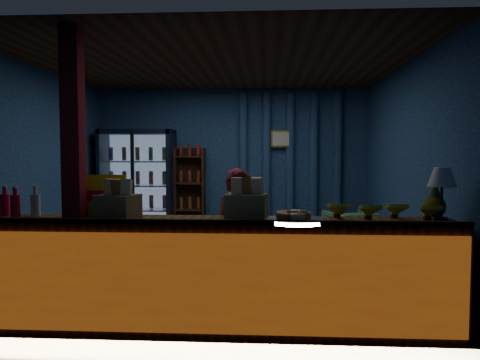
# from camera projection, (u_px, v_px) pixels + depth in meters

# --- Properties ---
(ground) EXTENTS (4.60, 4.60, 0.00)m
(ground) POSITION_uv_depth(u_px,v_px,m) (219.00, 272.00, 5.94)
(ground) COLOR #515154
(ground) RESTS_ON ground
(room_walls) EXTENTS (4.60, 4.60, 4.60)m
(room_walls) POSITION_uv_depth(u_px,v_px,m) (218.00, 149.00, 5.84)
(room_walls) COLOR navy
(room_walls) RESTS_ON ground
(counter) EXTENTS (4.40, 0.57, 0.99)m
(counter) POSITION_uv_depth(u_px,v_px,m) (195.00, 274.00, 4.01)
(counter) COLOR brown
(counter) RESTS_ON ground
(support_post) EXTENTS (0.16, 0.16, 2.60)m
(support_post) POSITION_uv_depth(u_px,v_px,m) (74.00, 178.00, 4.03)
(support_post) COLOR maroon
(support_post) RESTS_ON ground
(beverage_cooler) EXTENTS (1.20, 0.62, 1.90)m
(beverage_cooler) POSITION_uv_depth(u_px,v_px,m) (139.00, 187.00, 7.88)
(beverage_cooler) COLOR black
(beverage_cooler) RESTS_ON ground
(bottle_shelf) EXTENTS (0.50, 0.28, 1.60)m
(bottle_shelf) POSITION_uv_depth(u_px,v_px,m) (190.00, 195.00, 7.98)
(bottle_shelf) COLOR #3D2613
(bottle_shelf) RESTS_ON ground
(curtain_folds) EXTENTS (1.74, 0.14, 2.50)m
(curtain_folds) POSITION_uv_depth(u_px,v_px,m) (290.00, 166.00, 7.93)
(curtain_folds) COLOR navy
(curtain_folds) RESTS_ON room_walls
(framed_picture) EXTENTS (0.36, 0.04, 0.28)m
(framed_picture) POSITION_uv_depth(u_px,v_px,m) (282.00, 139.00, 7.87)
(framed_picture) COLOR gold
(framed_picture) RESTS_ON room_walls
(shopkeeper) EXTENTS (0.52, 0.35, 1.37)m
(shopkeeper) POSITION_uv_depth(u_px,v_px,m) (239.00, 239.00, 4.49)
(shopkeeper) COLOR maroon
(shopkeeper) RESTS_ON ground
(green_chair) EXTENTS (0.85, 0.86, 0.63)m
(green_chair) POSITION_uv_depth(u_px,v_px,m) (351.00, 231.00, 7.21)
(green_chair) COLOR #63C76C
(green_chair) RESTS_ON ground
(side_table) EXTENTS (0.65, 0.57, 0.60)m
(side_table) POSITION_uv_depth(u_px,v_px,m) (241.00, 232.00, 7.45)
(side_table) COLOR #3D2613
(side_table) RESTS_ON ground
(yellow_sign) EXTENTS (0.47, 0.14, 0.37)m
(yellow_sign) POSITION_uv_depth(u_px,v_px,m) (100.00, 195.00, 4.20)
(yellow_sign) COLOR yellow
(yellow_sign) RESTS_ON counter
(soda_bottles) EXTENTS (0.37, 0.16, 0.27)m
(soda_bottles) POSITION_uv_depth(u_px,v_px,m) (19.00, 204.00, 4.16)
(soda_bottles) COLOR red
(soda_bottles) RESTS_ON counter
(snack_box_left) EXTENTS (0.38, 0.34, 0.34)m
(snack_box_left) POSITION_uv_depth(u_px,v_px,m) (118.00, 205.00, 4.00)
(snack_box_left) COLOR #8D6544
(snack_box_left) RESTS_ON counter
(snack_box_centre) EXTENTS (0.37, 0.31, 0.36)m
(snack_box_centre) POSITION_uv_depth(u_px,v_px,m) (246.00, 205.00, 3.95)
(snack_box_centre) COLOR #8D6544
(snack_box_centre) RESTS_ON counter
(pastry_tray) EXTENTS (0.51, 0.51, 0.08)m
(pastry_tray) POSITION_uv_depth(u_px,v_px,m) (296.00, 219.00, 3.82)
(pastry_tray) COLOR silver
(pastry_tray) RESTS_ON counter
(banana_bunches) EXTENTS (0.96, 0.28, 0.16)m
(banana_bunches) POSITION_uv_depth(u_px,v_px,m) (382.00, 210.00, 3.98)
(banana_bunches) COLOR yellow
(banana_bunches) RESTS_ON counter
(table_lamp) EXTENTS (0.23, 0.23, 0.45)m
(table_lamp) POSITION_uv_depth(u_px,v_px,m) (442.00, 179.00, 3.84)
(table_lamp) COLOR black
(table_lamp) RESTS_ON counter
(pineapple) EXTENTS (0.19, 0.19, 0.33)m
(pineapple) POSITION_uv_depth(u_px,v_px,m) (434.00, 203.00, 4.01)
(pineapple) COLOR olive
(pineapple) RESTS_ON counter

